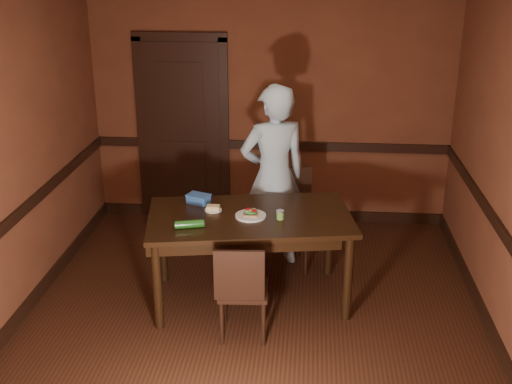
% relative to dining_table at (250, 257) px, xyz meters
% --- Properties ---
extents(floor, '(4.00, 4.50, 0.01)m').
position_rel_dining_table_xyz_m(floor, '(0.06, -0.37, -0.41)').
color(floor, black).
rests_on(floor, ground).
extents(wall_back, '(4.00, 0.02, 2.70)m').
position_rel_dining_table_xyz_m(wall_back, '(0.06, 1.88, 0.94)').
color(wall_back, brown).
rests_on(wall_back, ground).
extents(wall_front, '(4.00, 0.02, 2.70)m').
position_rel_dining_table_xyz_m(wall_front, '(0.06, -2.62, 0.94)').
color(wall_front, brown).
rests_on(wall_front, ground).
extents(wall_left, '(0.02, 4.50, 2.70)m').
position_rel_dining_table_xyz_m(wall_left, '(-1.94, -0.37, 0.94)').
color(wall_left, brown).
rests_on(wall_left, ground).
extents(dado_back, '(4.00, 0.03, 0.10)m').
position_rel_dining_table_xyz_m(dado_back, '(0.06, 1.86, 0.49)').
color(dado_back, black).
rests_on(dado_back, ground).
extents(dado_left, '(0.03, 4.50, 0.10)m').
position_rel_dining_table_xyz_m(dado_left, '(-1.93, -0.37, 0.49)').
color(dado_left, black).
rests_on(dado_left, ground).
extents(dado_right, '(0.03, 4.50, 0.10)m').
position_rel_dining_table_xyz_m(dado_right, '(2.04, -0.37, 0.49)').
color(dado_right, black).
rests_on(dado_right, ground).
extents(baseboard_back, '(4.00, 0.03, 0.12)m').
position_rel_dining_table_xyz_m(baseboard_back, '(0.06, 1.86, -0.35)').
color(baseboard_back, black).
rests_on(baseboard_back, ground).
extents(baseboard_left, '(0.03, 4.50, 0.12)m').
position_rel_dining_table_xyz_m(baseboard_left, '(-1.93, -0.37, -0.35)').
color(baseboard_left, black).
rests_on(baseboard_left, ground).
extents(baseboard_right, '(0.03, 4.50, 0.12)m').
position_rel_dining_table_xyz_m(baseboard_right, '(2.04, -0.37, -0.35)').
color(baseboard_right, black).
rests_on(baseboard_right, ground).
extents(door, '(1.05, 0.07, 2.20)m').
position_rel_dining_table_xyz_m(door, '(-0.94, 1.84, 0.68)').
color(door, black).
rests_on(door, ground).
extents(dining_table, '(1.90, 1.28, 0.83)m').
position_rel_dining_table_xyz_m(dining_table, '(0.00, 0.00, 0.00)').
color(dining_table, black).
rests_on(dining_table, floor).
extents(chair_far, '(0.55, 0.55, 0.98)m').
position_rel_dining_table_xyz_m(chair_far, '(0.26, 0.66, 0.08)').
color(chair_far, black).
rests_on(chair_far, floor).
extents(chair_near, '(0.42, 0.42, 0.85)m').
position_rel_dining_table_xyz_m(chair_near, '(-0.00, -0.57, 0.01)').
color(chair_near, black).
rests_on(chair_near, floor).
extents(person, '(0.78, 0.65, 1.83)m').
position_rel_dining_table_xyz_m(person, '(0.16, 0.75, 0.50)').
color(person, '#ABCCDC').
rests_on(person, floor).
extents(sandwich_plate, '(0.27, 0.27, 0.07)m').
position_rel_dining_table_xyz_m(sandwich_plate, '(0.01, -0.04, 0.43)').
color(sandwich_plate, silver).
rests_on(sandwich_plate, dining_table).
extents(sauce_jar, '(0.07, 0.07, 0.08)m').
position_rel_dining_table_xyz_m(sauce_jar, '(0.27, -0.07, 0.45)').
color(sauce_jar, '#61963D').
rests_on(sauce_jar, dining_table).
extents(cheese_saucer, '(0.15, 0.15, 0.05)m').
position_rel_dining_table_xyz_m(cheese_saucer, '(-0.33, 0.07, 0.43)').
color(cheese_saucer, silver).
rests_on(cheese_saucer, dining_table).
extents(food_tub, '(0.24, 0.20, 0.08)m').
position_rel_dining_table_xyz_m(food_tub, '(-0.49, 0.23, 0.46)').
color(food_tub, '#386FC8').
rests_on(food_tub, dining_table).
extents(wrapped_veg, '(0.25, 0.13, 0.07)m').
position_rel_dining_table_xyz_m(wrapped_veg, '(-0.47, -0.32, 0.45)').
color(wrapped_veg, '#164713').
rests_on(wrapped_veg, dining_table).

